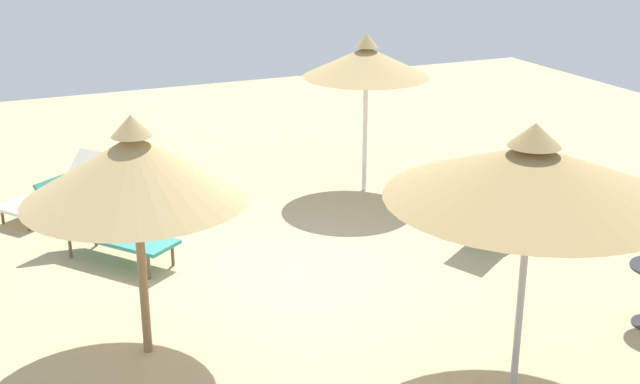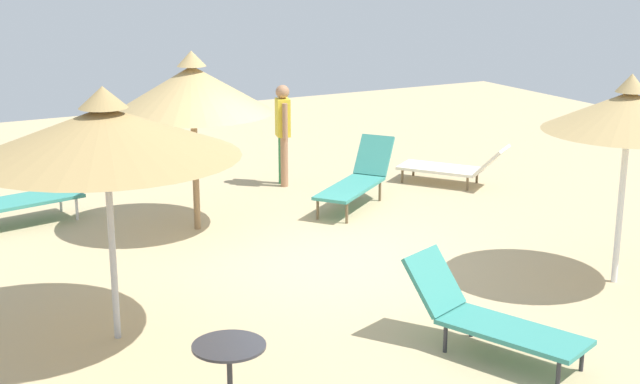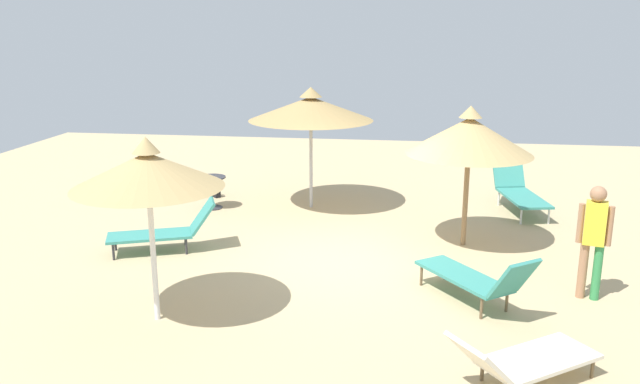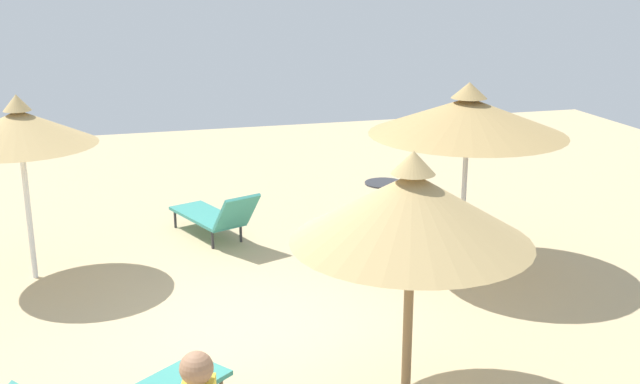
% 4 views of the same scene
% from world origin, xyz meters
% --- Properties ---
extents(ground, '(24.00, 24.00, 0.10)m').
position_xyz_m(ground, '(0.00, 0.00, -0.05)').
color(ground, tan).
extents(parasol_umbrella_back, '(2.30, 2.30, 2.62)m').
position_xyz_m(parasol_umbrella_back, '(-0.98, 2.07, 2.07)').
color(parasol_umbrella_back, olive).
rests_on(parasol_umbrella_back, ground).
extents(parasol_umbrella_edge, '(2.75, 2.75, 2.71)m').
position_xyz_m(parasol_umbrella_edge, '(-3.10, -1.16, 2.24)').
color(parasol_umbrella_edge, '#B2B2B7').
rests_on(parasol_umbrella_edge, ground).
extents(parasol_umbrella_far_left, '(2.03, 2.03, 2.60)m').
position_xyz_m(parasol_umbrella_far_left, '(2.83, -2.42, 2.15)').
color(parasol_umbrella_far_left, white).
rests_on(parasol_umbrella_far_left, ground).
extents(lounge_chair_far_right, '(2.14, 1.08, 0.94)m').
position_xyz_m(lounge_chair_far_right, '(-3.46, 3.45, 0.44)').
color(lounge_chair_far_right, teal).
rests_on(lounge_chair_far_right, ground).
extents(lounge_chair_near_right, '(1.27, 2.02, 0.92)m').
position_xyz_m(lounge_chair_near_right, '(0.14, -3.32, 0.41)').
color(lounge_chair_near_right, teal).
rests_on(lounge_chair_near_right, ground).
extents(lounge_chair_front, '(1.97, 1.68, 0.98)m').
position_xyz_m(lounge_chair_front, '(1.73, 2.05, 0.44)').
color(lounge_chair_front, teal).
rests_on(lounge_chair_front, ground).
extents(lounge_chair_near_left, '(1.63, 1.90, 0.75)m').
position_xyz_m(lounge_chair_near_left, '(3.88, 2.36, 0.33)').
color(lounge_chair_near_left, silver).
rests_on(lounge_chair_near_left, ground).
extents(person_standing_center, '(0.29, 0.48, 1.75)m').
position_xyz_m(person_standing_center, '(1.24, 3.75, 1.02)').
color(person_standing_center, '#338C4C').
rests_on(person_standing_center, ground).
extents(handbag, '(0.37, 0.37, 0.43)m').
position_xyz_m(handbag, '(-3.70, -3.61, 0.14)').
color(handbag, black).
rests_on(handbag, ground).
extents(side_table_round, '(0.65, 0.65, 0.73)m').
position_xyz_m(side_table_round, '(-2.71, -3.35, 0.50)').
color(side_table_round, '#2D2D33').
rests_on(side_table_round, ground).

